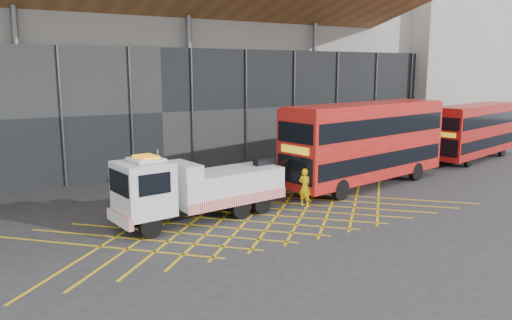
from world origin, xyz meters
TOP-DOWN VIEW (x-y plane):
  - ground_plane at (0.00, 0.00)m, footprint 120.00×120.00m
  - road_markings at (2.40, 0.00)m, footprint 21.56×7.16m
  - construction_building at (1.92, 18.40)m, footprint 55.00×23.97m
  - east_building at (32.00, 16.00)m, footprint 15.00×12.00m
  - recovery_truck at (-0.22, 1.20)m, footprint 9.35×3.09m
  - bus_towed at (11.00, 2.53)m, footprint 12.00×4.75m
  - bus_second at (23.91, 4.79)m, footprint 10.34×4.61m
  - worker at (5.34, 0.72)m, footprint 0.68×0.81m

SIDE VIEW (x-z plane):
  - ground_plane at x=0.00m, z-range 0.00..0.00m
  - road_markings at x=2.40m, z-range 0.00..0.01m
  - worker at x=5.34m, z-range 0.00..1.89m
  - recovery_truck at x=-0.22m, z-range -0.12..3.12m
  - bus_second at x=23.91m, z-range 0.23..4.33m
  - bus_towed at x=11.00m, z-range 0.26..5.03m
  - construction_building at x=1.92m, z-range -0.02..17.98m
  - east_building at x=32.00m, z-range 0.00..20.00m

